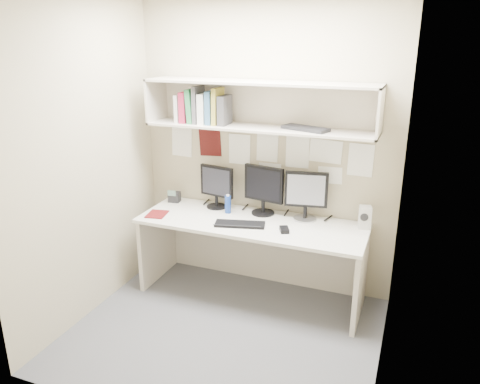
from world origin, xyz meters
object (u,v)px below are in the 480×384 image
at_px(desk, 251,258).
at_px(monitor_left, 217,185).
at_px(monitor_right, 306,194).
at_px(monitor_center, 264,188).
at_px(keyboard, 240,224).
at_px(desk_phone, 174,197).
at_px(speaker, 365,217).
at_px(maroon_notebook, 157,214).

relative_size(desk, monitor_left, 5.00).
bearing_deg(monitor_right, monitor_center, 169.34).
relative_size(monitor_center, monitor_right, 1.03).
distance_m(desk, keyboard, 0.40).
distance_m(monitor_center, monitor_right, 0.39).
bearing_deg(desk_phone, desk, -21.88).
relative_size(monitor_left, monitor_right, 0.92).
xyz_separation_m(monitor_left, speaker, (1.37, -0.02, -0.13)).
bearing_deg(maroon_notebook, speaker, 1.13).
height_order(desk, speaker, speaker).
relative_size(monitor_right, maroon_notebook, 2.14).
height_order(monitor_center, monitor_right, monitor_center).
bearing_deg(monitor_right, desk, -163.34).
bearing_deg(monitor_right, speaker, -12.76).
distance_m(desk, monitor_left, 0.76).
relative_size(monitor_right, keyboard, 1.02).
bearing_deg(maroon_notebook, desk, 0.68).
height_order(speaker, maroon_notebook, speaker).
distance_m(monitor_center, maroon_notebook, 1.00).
height_order(monitor_left, monitor_center, monitor_center).
bearing_deg(maroon_notebook, keyboard, -7.62).
height_order(monitor_right, desk_phone, monitor_right).
height_order(keyboard, speaker, speaker).
xyz_separation_m(monitor_left, desk_phone, (-0.45, -0.02, -0.17)).
height_order(monitor_center, keyboard, monitor_center).
xyz_separation_m(desk, desk_phone, (-0.88, 0.20, 0.41)).
xyz_separation_m(maroon_notebook, desk_phone, (-0.02, 0.37, 0.05)).
bearing_deg(desk_phone, maroon_notebook, -95.19).
xyz_separation_m(monitor_left, monitor_right, (0.86, -0.00, 0.02)).
bearing_deg(speaker, maroon_notebook, 178.38).
relative_size(monitor_right, speaker, 2.24).
distance_m(monitor_right, speaker, 0.53).
distance_m(monitor_center, desk_phone, 0.93).
xyz_separation_m(desk, monitor_center, (0.03, 0.22, 0.61)).
xyz_separation_m(monitor_right, speaker, (0.52, -0.02, -0.14)).
xyz_separation_m(monitor_center, speaker, (0.91, -0.02, -0.15)).
bearing_deg(monitor_left, speaker, 9.46).
bearing_deg(keyboard, monitor_right, 21.32).
relative_size(keyboard, speaker, 2.21).
bearing_deg(monitor_left, monitor_right, 10.25).
height_order(keyboard, desk_phone, desk_phone).
bearing_deg(monitor_left, maroon_notebook, -127.31).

